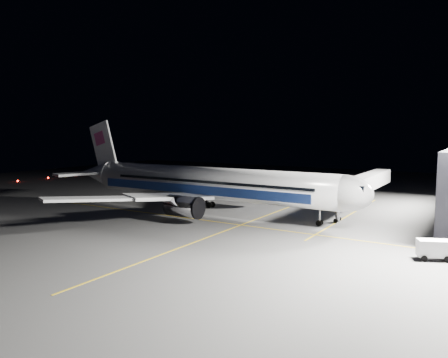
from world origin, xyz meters
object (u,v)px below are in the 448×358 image
Objects in this scene: airliner at (204,183)px; service_truck at (437,249)px; safety_cone_b at (257,201)px; safety_cone_c at (230,198)px; baggage_tug at (203,196)px; jet_bridge at (361,184)px; safety_cone_a at (220,198)px.

service_truck is (38.95, -10.10, -3.94)m from airliner.
service_truck is at bearing -34.20° from safety_cone_b.
service_truck is at bearing -29.95° from safety_cone_c.
baggage_tug is at bearing -147.27° from safety_cone_c.
jet_bridge is 59.25× the size of safety_cone_a.
jet_bridge is at bearing 8.88° from safety_cone_c.
baggage_tug is (-46.69, 20.99, -0.29)m from service_truck.
jet_bridge is 28.89m from safety_cone_a.
safety_cone_b is 6.37m from safety_cone_c.
safety_cone_b is (11.22, 3.12, -0.59)m from baggage_tug.
safety_cone_c is (-6.37, 0.00, -0.02)m from safety_cone_b.
baggage_tug is 11.66m from safety_cone_b.
safety_cone_b is at bearing 2.23° from safety_cone_a.
jet_bridge is at bearing 95.76° from service_truck.
airliner is at bearing -141.96° from jet_bridge.
safety_cone_b is (-19.60, -4.06, -4.24)m from jet_bridge.
service_truck is at bearing -60.59° from jet_bridge.
service_truck is at bearing -14.54° from airliner.
safety_cone_a is 0.90× the size of safety_cone_c.
safety_cone_b is at bearing -168.31° from jet_bridge.
jet_bridge is 10.04× the size of baggage_tug.
safety_cone_b is at bearing 76.04° from airliner.
safety_cone_a is 8.64m from safety_cone_b.
safety_cone_a is at bearing 110.66° from airliner.
service_truck is 8.22× the size of safety_cone_a.
safety_cone_b is at bearing -9.15° from baggage_tug.
service_truck is 1.39× the size of baggage_tug.
safety_cone_a is at bearing -171.56° from safety_cone_c.
service_truck is at bearing -48.88° from baggage_tug.
airliner is at bearing -79.27° from baggage_tug.
service_truck reaches higher than baggage_tug.
service_truck reaches higher than safety_cone_c.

